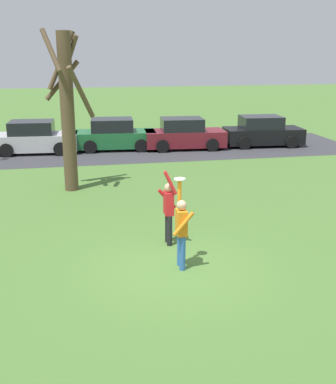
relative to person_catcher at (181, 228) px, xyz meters
name	(u,v)px	position (x,y,z in m)	size (l,w,h in m)	color
ground_plane	(176,267)	(-0.10, 0.05, -0.98)	(120.00, 120.00, 0.00)	#4C7533
person_catcher	(181,228)	(0.00, 0.00, 0.00)	(0.49, 0.54, 2.08)	#3366B7
person_defender	(169,208)	(0.00, 1.50, 0.00)	(0.49, 0.54, 2.04)	black
frisbee_disc	(180,179)	(0.00, 0.22, 1.11)	(0.26, 0.26, 0.02)	white
parked_car_silver	(35,138)	(-4.19, 14.50, -0.25)	(4.21, 2.26, 1.59)	#BCBCC1
parked_car_green	(114,135)	(-0.22, 14.60, -0.25)	(4.21, 2.26, 1.59)	#1E6633
parked_car_maroon	(184,135)	(3.35, 14.09, -0.25)	(4.21, 2.26, 1.59)	maroon
parked_car_black	(262,132)	(7.66, 14.07, -0.25)	(4.21, 2.26, 1.59)	black
parking_strip	(154,149)	(1.77, 14.24, -0.98)	(21.01, 6.40, 0.01)	#38383D
bare_tree_tall	(67,106)	(-2.46, 7.30, 2.05)	(1.77, 1.77, 5.64)	brown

